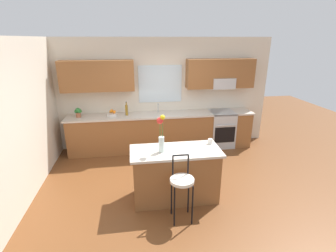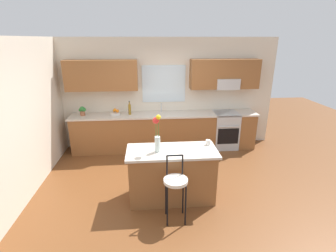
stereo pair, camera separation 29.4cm
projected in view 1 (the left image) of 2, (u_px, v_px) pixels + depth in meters
The scene contains 13 objects.
ground_plane at pixel (173, 184), 4.84m from camera, with size 14.00×14.00×0.00m, color brown.
wall_left at pixel (25, 119), 4.33m from camera, with size 0.12×4.60×2.70m, color beige.
back_wall_assembly at pixel (161, 88), 6.20m from camera, with size 5.60×0.50×2.70m.
counter_run at pixel (162, 131), 6.28m from camera, with size 4.56×0.64×0.92m.
sink_faucet at pixel (158, 107), 6.20m from camera, with size 0.02×0.13×0.23m.
oven_range at pixel (221, 129), 6.47m from camera, with size 0.60×0.64×0.92m.
kitchen_island at pixel (175, 174), 4.28m from camera, with size 1.50×0.68×0.92m.
bar_stool_near at pixel (182, 183), 3.71m from camera, with size 0.36×0.36×1.04m.
flower_vase at pixel (161, 134), 3.96m from camera, with size 0.13×0.11×0.63m.
mug_ceramic at pixel (210, 141), 4.36m from camera, with size 0.08×0.08×0.09m, color silver.
fruit_bowl_oranges at pixel (112, 114), 5.95m from camera, with size 0.24×0.24×0.16m.
bottle_olive_oil at pixel (127, 110), 5.97m from camera, with size 0.06×0.06×0.33m.
potted_plant_small at pixel (78, 112), 5.82m from camera, with size 0.17×0.11×0.23m.
Camera 1 is at (-0.71, -4.14, 2.66)m, focal length 26.77 mm.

